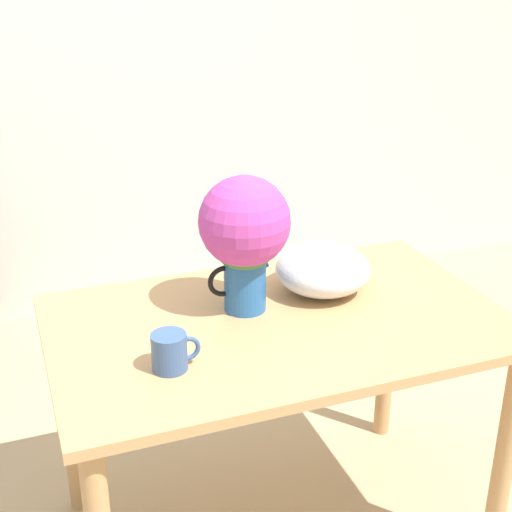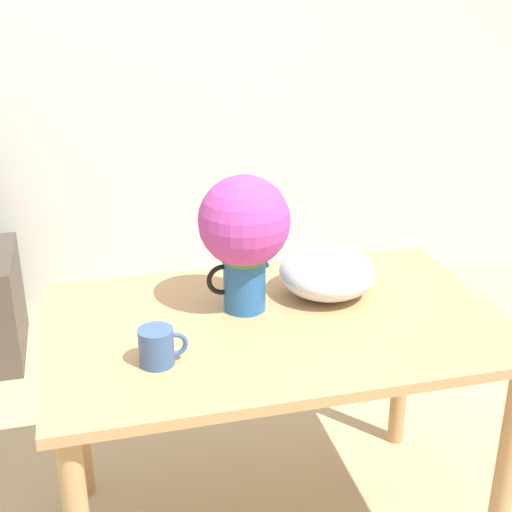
{
  "view_description": "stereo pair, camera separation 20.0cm",
  "coord_description": "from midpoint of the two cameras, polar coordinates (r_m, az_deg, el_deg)",
  "views": [
    {
      "loc": [
        -0.43,
        -1.45,
        1.71
      ],
      "look_at": [
        0.21,
        0.28,
        0.93
      ],
      "focal_mm": 50.0,
      "sensor_mm": 36.0,
      "label": 1
    },
    {
      "loc": [
        -0.24,
        -1.51,
        1.71
      ],
      "look_at": [
        0.21,
        0.28,
        0.93
      ],
      "focal_mm": 50.0,
      "sensor_mm": 36.0,
      "label": 2
    }
  ],
  "objects": [
    {
      "name": "coffee_mug",
      "position": [
        1.78,
        -4.69,
        -7.31
      ],
      "size": [
        0.12,
        0.09,
        0.1
      ],
      "color": "#385689",
      "rests_on": "table"
    },
    {
      "name": "flower_vase",
      "position": [
        1.96,
        1.96,
        1.92
      ],
      "size": [
        0.26,
        0.26,
        0.4
      ],
      "color": "#235B9E",
      "rests_on": "table"
    },
    {
      "name": "wall_back",
      "position": [
        3.51,
        -9.02,
        16.08
      ],
      "size": [
        8.0,
        0.05,
        2.6
      ],
      "color": "silver",
      "rests_on": "ground_plane"
    },
    {
      "name": "table",
      "position": [
        2.06,
        4.33,
        -7.97
      ],
      "size": [
        1.27,
        0.79,
        0.77
      ],
      "color": "tan",
      "rests_on": "ground_plane"
    },
    {
      "name": "white_bowl",
      "position": [
        2.14,
        8.38,
        -1.36
      ],
      "size": [
        0.29,
        0.29,
        0.14
      ],
      "color": "silver",
      "rests_on": "table"
    }
  ]
}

